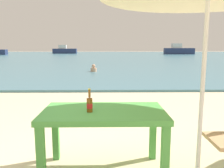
{
  "coord_description": "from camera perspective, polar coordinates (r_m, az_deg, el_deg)",
  "views": [
    {
      "loc": [
        -0.22,
        -2.47,
        1.49
      ],
      "look_at": [
        -0.14,
        3.0,
        0.6
      ],
      "focal_mm": 37.74,
      "sensor_mm": 36.0,
      "label": 1
    }
  ],
  "objects": [
    {
      "name": "boat_ferry",
      "position": [
        42.0,
        15.84,
        7.86
      ],
      "size": [
        4.99,
        1.36,
        1.82
      ],
      "color": "navy",
      "rests_on": "sea_water"
    },
    {
      "name": "boat_barge",
      "position": [
        44.92,
        -11.44,
        7.99
      ],
      "size": [
        4.35,
        1.19,
        1.58
      ],
      "color": "navy",
      "rests_on": "sea_water"
    },
    {
      "name": "picnic_table_green",
      "position": [
        2.74,
        -2.01,
        -8.62
      ],
      "size": [
        1.4,
        0.8,
        0.76
      ],
      "color": "#4C9E47",
      "rests_on": "ground_plane"
    },
    {
      "name": "swimmer_person",
      "position": [
        13.08,
        -4.47,
        3.72
      ],
      "size": [
        0.34,
        0.34,
        0.41
      ],
      "color": "tan",
      "rests_on": "sea_water"
    },
    {
      "name": "beer_bottle_amber",
      "position": [
        2.64,
        -5.45,
        -4.78
      ],
      "size": [
        0.07,
        0.07,
        0.26
      ],
      "color": "brown",
      "rests_on": "picnic_table_green"
    },
    {
      "name": "sea_water",
      "position": [
        32.51,
        -0.47,
        6.69
      ],
      "size": [
        120.0,
        50.0,
        0.08
      ],
      "primitive_type": "cube",
      "color": "teal",
      "rests_on": "ground_plane"
    }
  ]
}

